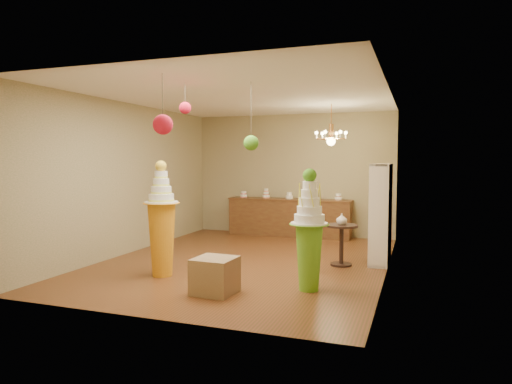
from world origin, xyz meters
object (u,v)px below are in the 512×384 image
(sideboard, at_px, (289,217))
(round_table, at_px, (341,239))
(pedestal_green, at_px, (309,241))
(pedestal_orange, at_px, (162,230))

(sideboard, height_order, round_table, sideboard)
(pedestal_green, distance_m, sideboard, 4.70)
(sideboard, distance_m, round_table, 3.22)
(round_table, bearing_deg, pedestal_orange, -147.15)
(round_table, bearing_deg, sideboard, 122.06)
(pedestal_green, bearing_deg, sideboard, 108.88)
(pedestal_orange, relative_size, round_table, 2.48)
(pedestal_green, relative_size, round_table, 2.34)
(pedestal_orange, bearing_deg, pedestal_green, -0.51)
(sideboard, bearing_deg, pedestal_orange, -101.57)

